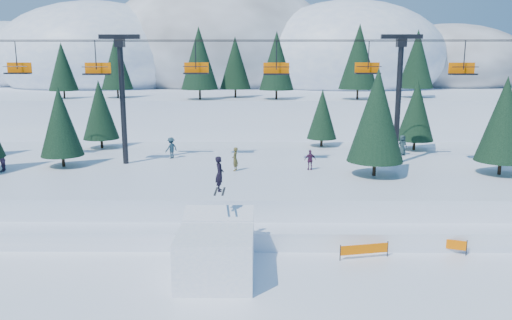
{
  "coord_description": "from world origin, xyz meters",
  "views": [
    {
      "loc": [
        1.99,
        -21.91,
        10.79
      ],
      "look_at": [
        1.76,
        6.0,
        5.2
      ],
      "focal_mm": 35.0,
      "sensor_mm": 36.0,
      "label": 1
    }
  ],
  "objects_px": {
    "banner_near": "(364,249)",
    "jump_kicker": "(216,250)",
    "banner_far": "(440,243)",
    "chairlift": "(253,79)"
  },
  "relations": [
    {
      "from": "jump_kicker",
      "to": "banner_far",
      "type": "relative_size",
      "value": 2.19
    },
    {
      "from": "jump_kicker",
      "to": "banner_far",
      "type": "xyz_separation_m",
      "value": [
        12.5,
        3.3,
        -0.84
      ]
    },
    {
      "from": "banner_far",
      "to": "chairlift",
      "type": "bearing_deg",
      "value": 130.04
    },
    {
      "from": "jump_kicker",
      "to": "chairlift",
      "type": "relative_size",
      "value": 0.13
    },
    {
      "from": "banner_near",
      "to": "jump_kicker",
      "type": "bearing_deg",
      "value": -163.64
    },
    {
      "from": "jump_kicker",
      "to": "chairlift",
      "type": "height_order",
      "value": "chairlift"
    },
    {
      "from": "banner_near",
      "to": "banner_far",
      "type": "height_order",
      "value": "same"
    },
    {
      "from": "chairlift",
      "to": "banner_near",
      "type": "distance_m",
      "value": 17.61
    },
    {
      "from": "chairlift",
      "to": "banner_far",
      "type": "relative_size",
      "value": 17.01
    },
    {
      "from": "jump_kicker",
      "to": "banner_near",
      "type": "relative_size",
      "value": 2.12
    }
  ]
}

